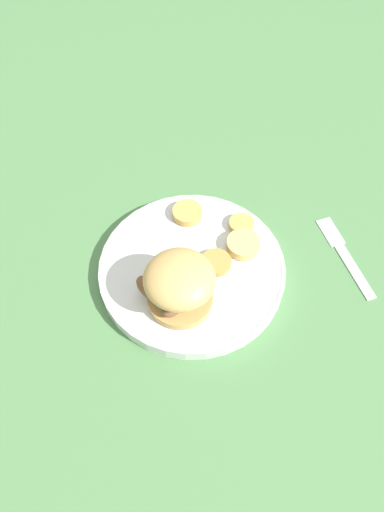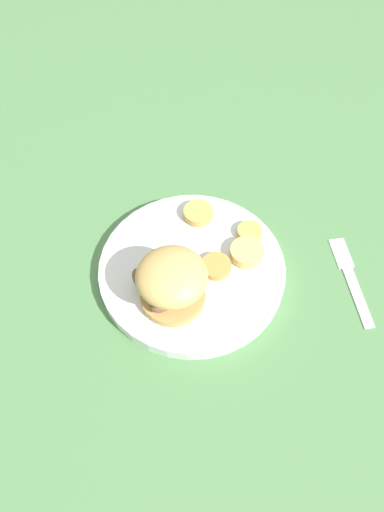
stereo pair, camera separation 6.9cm
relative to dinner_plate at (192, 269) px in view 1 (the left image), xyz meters
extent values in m
plane|color=#4C7A47|center=(0.00, 0.00, -0.01)|extent=(4.00, 4.00, 0.00)
cylinder|color=silver|center=(0.00, 0.00, 0.00)|extent=(0.27, 0.27, 0.02)
torus|color=silver|center=(0.00, 0.00, 0.01)|extent=(0.27, 0.27, 0.01)
cylinder|color=tan|center=(0.04, 0.04, 0.02)|extent=(0.09, 0.09, 0.01)
ellipsoid|color=brown|center=(0.06, 0.05, 0.03)|extent=(0.05, 0.04, 0.02)
ellipsoid|color=#4C281E|center=(0.03, 0.03, 0.03)|extent=(0.04, 0.04, 0.02)
ellipsoid|color=brown|center=(0.08, 0.02, 0.03)|extent=(0.03, 0.05, 0.02)
ellipsoid|color=#563323|center=(0.03, 0.02, 0.03)|extent=(0.06, 0.05, 0.02)
ellipsoid|color=#563323|center=(0.04, 0.04, 0.03)|extent=(0.06, 0.05, 0.02)
ellipsoid|color=tan|center=(0.04, 0.04, 0.07)|extent=(0.09, 0.09, 0.05)
cylinder|color=#DBB766|center=(-0.08, 0.01, 0.02)|extent=(0.05, 0.05, 0.01)
cylinder|color=tan|center=(-0.04, -0.08, 0.02)|extent=(0.05, 0.05, 0.01)
cylinder|color=#BC8942|center=(-0.03, 0.02, 0.01)|extent=(0.04, 0.04, 0.01)
cylinder|color=tan|center=(-0.10, -0.02, 0.01)|extent=(0.04, 0.04, 0.01)
cube|color=silver|center=(-0.21, 0.12, -0.01)|extent=(0.03, 0.10, 0.00)
cube|color=silver|center=(-0.22, 0.04, -0.01)|extent=(0.03, 0.06, 0.00)
camera|label=1|loc=(0.19, 0.33, 0.61)|focal=35.00mm
camera|label=2|loc=(0.13, 0.36, 0.61)|focal=35.00mm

